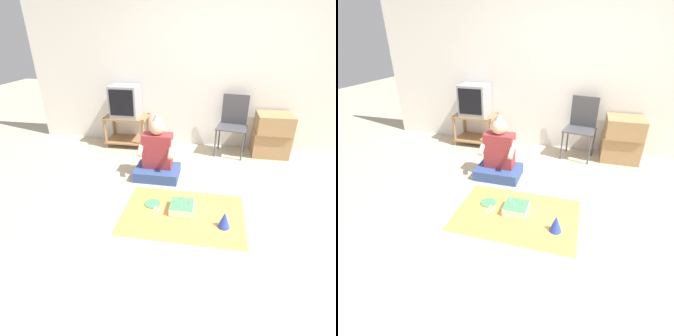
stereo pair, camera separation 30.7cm
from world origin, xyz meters
TOP-DOWN VIEW (x-y plane):
  - ground_plane at (0.00, 0.00)m, footprint 16.00×16.00m
  - wall_back at (0.00, 1.97)m, footprint 6.40×0.06m
  - tv_stand at (-1.53, 1.71)m, footprint 0.71×0.46m
  - tv at (-1.53, 1.71)m, footprint 0.45×0.44m
  - folding_chair at (0.21, 1.68)m, footprint 0.51×0.46m
  - cardboard_box_stack at (0.83, 1.68)m, footprint 0.55×0.47m
  - person_seated at (-0.79, 0.69)m, footprint 0.59×0.44m
  - party_cloth at (-0.35, -0.10)m, footprint 1.31×0.91m
  - birthday_cake at (-0.37, -0.05)m, footprint 0.26×0.26m
  - party_hat_blue at (0.09, -0.24)m, footprint 0.13×0.13m
  - paper_plate at (-0.71, 0.02)m, footprint 0.18×0.18m
  - plastic_spoon_near at (-0.67, -0.06)m, footprint 0.04×0.14m
  - plastic_spoon_far at (-0.62, -0.09)m, footprint 0.07×0.14m

SIDE VIEW (x-z plane):
  - ground_plane at x=0.00m, z-range 0.00..0.00m
  - party_cloth at x=-0.35m, z-range 0.00..0.01m
  - paper_plate at x=-0.71m, z-range 0.01..0.02m
  - plastic_spoon_near at x=-0.67m, z-range 0.01..0.02m
  - plastic_spoon_far at x=-0.62m, z-range 0.01..0.02m
  - birthday_cake at x=-0.37m, z-range -0.03..0.14m
  - party_hat_blue at x=0.09m, z-range 0.01..0.18m
  - person_seated at x=-0.79m, z-range -0.15..0.72m
  - tv_stand at x=-1.53m, z-range 0.05..0.57m
  - cardboard_box_stack at x=0.83m, z-range 0.01..0.68m
  - folding_chair at x=0.21m, z-range 0.07..0.99m
  - tv at x=-1.53m, z-range 0.52..1.02m
  - wall_back at x=0.00m, z-range 0.00..2.55m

